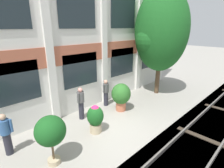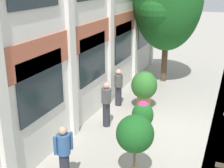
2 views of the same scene
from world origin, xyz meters
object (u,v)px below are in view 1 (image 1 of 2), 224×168
object	(u,v)px
potted_plant_glazed_jar	(95,117)
resident_near_plants	(106,92)
potted_plant_stone_basin	(121,95)
resident_watching_tracks	(6,133)
potted_plant_terracotta_small	(51,132)
resident_by_doorway	(81,102)
broadleaf_tree	(161,32)

from	to	relation	value
potted_plant_glazed_jar	resident_near_plants	world-z (taller)	resident_near_plants
potted_plant_stone_basin	resident_watching_tracks	xyz separation A→B (m)	(-5.43, 0.49, -0.04)
resident_watching_tracks	resident_near_plants	bearing A→B (deg)	130.09
potted_plant_terracotta_small	resident_by_doorway	size ratio (longest dim) A/B	1.07
resident_near_plants	resident_watching_tracks	bearing A→B (deg)	-99.26
resident_by_doorway	resident_near_plants	xyz separation A→B (m)	(1.92, 0.28, -0.05)
potted_plant_glazed_jar	resident_by_doorway	distance (m)	1.43
resident_near_plants	potted_plant_stone_basin	bearing A→B (deg)	-6.91
broadleaf_tree	resident_by_doorway	world-z (taller)	broadleaf_tree
potted_plant_glazed_jar	resident_watching_tracks	distance (m)	3.30
potted_plant_glazed_jar	resident_watching_tracks	world-z (taller)	resident_watching_tracks
broadleaf_tree	potted_plant_glazed_jar	world-z (taller)	broadleaf_tree
resident_watching_tracks	resident_near_plants	distance (m)	5.31
broadleaf_tree	resident_by_doorway	xyz separation A→B (m)	(-5.81, 0.71, -3.19)
resident_by_doorway	potted_plant_terracotta_small	bearing A→B (deg)	-79.10
broadleaf_tree	resident_near_plants	size ratio (longest dim) A/B	4.34
resident_by_doorway	resident_near_plants	world-z (taller)	resident_by_doorway
broadleaf_tree	potted_plant_stone_basin	distance (m)	4.91
broadleaf_tree	resident_watching_tracks	xyz separation A→B (m)	(-9.17, 0.44, -3.21)
broadleaf_tree	potted_plant_stone_basin	xyz separation A→B (m)	(-3.74, -0.05, -3.18)
potted_plant_terracotta_small	potted_plant_stone_basin	distance (m)	4.66
potted_plant_stone_basin	resident_watching_tracks	distance (m)	5.45
potted_plant_glazed_jar	resident_by_doorway	size ratio (longest dim) A/B	0.77
resident_watching_tracks	potted_plant_stone_basin	bearing A→B (deg)	118.97
potted_plant_stone_basin	resident_near_plants	size ratio (longest dim) A/B	0.99
potted_plant_stone_basin	resident_near_plants	xyz separation A→B (m)	(-0.15, 1.04, -0.06)
potted_plant_glazed_jar	resident_near_plants	bearing A→B (deg)	37.61
resident_watching_tracks	resident_near_plants	size ratio (longest dim) A/B	1.03
potted_plant_terracotta_small	resident_by_doorway	bearing A→B (deg)	36.93
broadleaf_tree	potted_plant_stone_basin	bearing A→B (deg)	-179.22
broadleaf_tree	resident_watching_tracks	world-z (taller)	broadleaf_tree
potted_plant_stone_basin	resident_watching_tracks	bearing A→B (deg)	174.80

